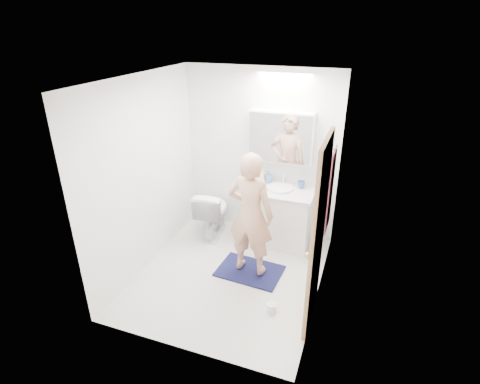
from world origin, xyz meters
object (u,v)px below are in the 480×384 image
at_px(medicine_cabinet, 281,137).
at_px(soap_bottle_b, 268,177).
at_px(vanity_cabinet, 278,217).
at_px(soap_bottle_a, 262,176).
at_px(toothbrush_cup, 301,185).
at_px(toilet_paper_roll, 271,307).
at_px(toilet, 213,212).
at_px(person, 250,215).

xyz_separation_m(medicine_cabinet, soap_bottle_b, (-0.14, -0.03, -0.59)).
relative_size(vanity_cabinet, medicine_cabinet, 1.02).
height_order(vanity_cabinet, soap_bottle_a, soap_bottle_a).
xyz_separation_m(soap_bottle_a, toothbrush_cup, (0.56, 0.01, -0.05)).
bearing_deg(medicine_cabinet, toilet_paper_roll, -77.23).
height_order(medicine_cabinet, toilet, medicine_cabinet).
height_order(soap_bottle_b, toilet_paper_roll, soap_bottle_b).
relative_size(vanity_cabinet, toothbrush_cup, 8.35).
relative_size(soap_bottle_b, toothbrush_cup, 1.71).
distance_m(person, toothbrush_cup, 1.07).
distance_m(toilet, soap_bottle_b, 0.97).
bearing_deg(toilet, vanity_cabinet, -179.02).
relative_size(toilet, soap_bottle_b, 3.94).
distance_m(toilet, toilet_paper_roll, 1.84).
bearing_deg(vanity_cabinet, person, -99.97).
relative_size(medicine_cabinet, soap_bottle_b, 4.77).
bearing_deg(toilet_paper_roll, toothbrush_cup, 91.36).
bearing_deg(soap_bottle_b, soap_bottle_a, -160.61).
xyz_separation_m(vanity_cabinet, soap_bottle_a, (-0.29, 0.15, 0.53)).
xyz_separation_m(person, toilet_paper_roll, (0.45, -0.59, -0.78)).
bearing_deg(toilet_paper_roll, soap_bottle_b, 107.75).
relative_size(soap_bottle_a, toilet_paper_roll, 1.87).
distance_m(vanity_cabinet, toothbrush_cup, 0.57).
relative_size(person, toilet_paper_roll, 14.21).
bearing_deg(person, soap_bottle_a, -77.25).
relative_size(medicine_cabinet, toilet_paper_roll, 8.00).
height_order(person, soap_bottle_a, person).
relative_size(toilet, toothbrush_cup, 6.74).
bearing_deg(soap_bottle_b, vanity_cabinet, -40.70).
distance_m(person, soap_bottle_a, 0.99).
relative_size(vanity_cabinet, toilet_paper_roll, 8.18).
distance_m(person, toilet_paper_roll, 1.08).
height_order(medicine_cabinet, toothbrush_cup, medicine_cabinet).
height_order(vanity_cabinet, person, person).
relative_size(soap_bottle_a, soap_bottle_b, 1.11).
bearing_deg(medicine_cabinet, toilet, -159.96).
xyz_separation_m(medicine_cabinet, soap_bottle_a, (-0.23, -0.06, -0.58)).
bearing_deg(medicine_cabinet, person, -94.33).
distance_m(medicine_cabinet, toilet_paper_roll, 2.21).
height_order(vanity_cabinet, toothbrush_cup, toothbrush_cup).
distance_m(vanity_cabinet, person, 0.95).
xyz_separation_m(medicine_cabinet, toothbrush_cup, (0.33, -0.05, -0.63)).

